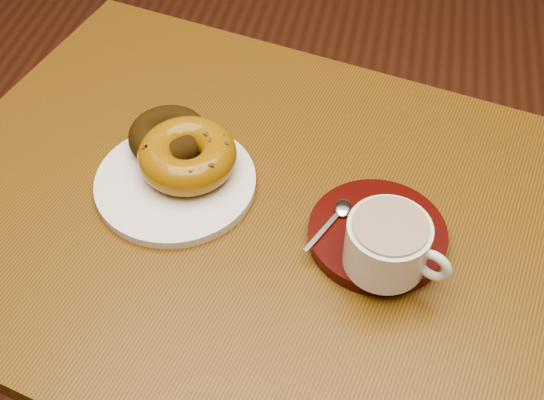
% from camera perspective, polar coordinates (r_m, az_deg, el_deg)
% --- Properties ---
extents(ground, '(6.00, 6.00, 0.00)m').
position_cam_1_polar(ground, '(1.63, -6.82, -15.17)').
color(ground, brown).
rests_on(ground, ground).
extents(cafe_table, '(0.98, 0.82, 0.81)m').
position_cam_1_polar(cafe_table, '(0.95, -1.18, -5.70)').
color(cafe_table, brown).
rests_on(cafe_table, ground).
extents(donut_plate, '(0.24, 0.24, 0.01)m').
position_cam_1_polar(donut_plate, '(0.88, -8.06, 1.47)').
color(donut_plate, white).
rests_on(donut_plate, cafe_table).
extents(donut_cinnamon, '(0.12, 0.12, 0.04)m').
position_cam_1_polar(donut_cinnamon, '(0.91, -8.65, 5.31)').
color(donut_cinnamon, black).
rests_on(donut_cinnamon, donut_plate).
extents(donut_caramel, '(0.14, 0.14, 0.05)m').
position_cam_1_polar(donut_caramel, '(0.87, -7.10, 3.73)').
color(donut_caramel, '#946410').
rests_on(donut_caramel, donut_plate).
extents(saucer, '(0.22, 0.22, 0.02)m').
position_cam_1_polar(saucer, '(0.82, 8.79, -2.88)').
color(saucer, '#380A07').
rests_on(saucer, cafe_table).
extents(coffee_cup, '(0.12, 0.09, 0.07)m').
position_cam_1_polar(coffee_cup, '(0.76, 9.71, -3.68)').
color(coffee_cup, white).
rests_on(coffee_cup, saucer).
extents(teaspoon, '(0.05, 0.09, 0.01)m').
position_cam_1_polar(teaspoon, '(0.83, 5.64, -1.03)').
color(teaspoon, silver).
rests_on(teaspoon, saucer).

